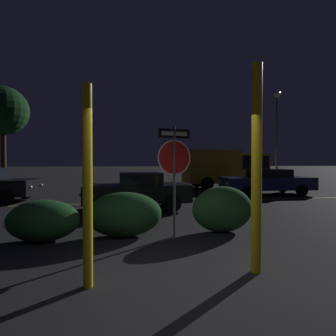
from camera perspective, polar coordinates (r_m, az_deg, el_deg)
name	(u,v)px	position (r m, az deg, el deg)	size (l,w,h in m)	color
ground_plane	(179,284)	(4.13, 2.46, -23.87)	(260.00, 260.00, 0.00)	black
road_center_stripe	(141,203)	(11.66, -5.97, -7.49)	(37.09, 0.12, 0.01)	gold
stop_sign	(174,160)	(6.17, 1.39, 1.77)	(0.82, 0.17, 2.60)	#4C4C51
yellow_pole_left	(88,186)	(3.83, -17.11, -3.76)	(0.14, 0.14, 2.85)	yellow
yellow_pole_right	(257,168)	(4.39, 18.72, -0.06)	(0.16, 0.16, 3.32)	yellow
hedge_bush_1	(43,221)	(6.55, -25.49, -10.30)	(1.56, 0.99, 0.92)	#1E4C23
hedge_bush_2	(124,214)	(6.38, -9.50, -9.91)	(1.78, 0.97, 1.05)	#1E4C23
hedge_bush_3	(222,209)	(6.83, 11.77, -8.76)	(1.56, 0.83, 1.15)	#285B2D
passing_car_2	(138,191)	(9.97, -6.63, -4.91)	(3.99, 1.87, 1.38)	black
passing_car_3	(267,182)	(15.46, 20.67, -2.77)	(5.01, 2.27, 1.40)	navy
delivery_truck	(227,167)	(18.67, 12.62, 0.27)	(5.73, 2.52, 2.61)	gold
street_lamp	(277,123)	(20.83, 22.60, 8.94)	(0.48, 0.48, 6.96)	#4C4C51
tree_0	(3,111)	(20.94, -32.26, 10.44)	(3.21, 3.21, 6.85)	#422D1E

